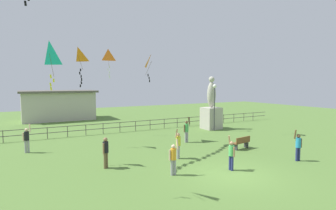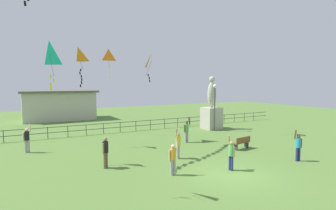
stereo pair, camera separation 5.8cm
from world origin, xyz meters
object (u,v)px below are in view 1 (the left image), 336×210
(person_6, at_px, (106,151))
(kite_5, at_px, (49,55))
(person_5, at_px, (298,145))
(kite_2, at_px, (152,62))
(person_2, at_px, (27,138))
(person_3, at_px, (186,130))
(statue_monument, at_px, (211,112))
(park_bench, at_px, (242,142))
(lamppost, at_px, (215,97))
(kite_1, at_px, (108,56))
(person_1, at_px, (173,157))
(person_4, at_px, (178,144))
(kite_4, at_px, (78,57))
(person_0, at_px, (231,153))

(person_6, relative_size, kite_5, 0.63)
(person_5, xyz_separation_m, kite_2, (-5.06, 9.17, 5.27))
(kite_2, height_order, kite_5, kite_2)
(person_2, height_order, person_3, person_3)
(person_5, bearing_deg, kite_2, 118.89)
(statue_monument, xyz_separation_m, person_5, (-2.55, -11.48, -0.76))
(park_bench, bearing_deg, lamppost, 66.64)
(person_2, relative_size, person_6, 1.15)
(person_3, bearing_deg, kite_1, 125.77)
(person_3, relative_size, person_5, 1.06)
(person_2, bearing_deg, kite_1, 28.19)
(statue_monument, bearing_deg, person_2, -174.01)
(person_1, distance_m, person_6, 3.76)
(kite_5, bearing_deg, person_3, 8.75)
(lamppost, distance_m, kite_5, 15.68)
(person_4, bearing_deg, person_6, 176.53)
(lamppost, height_order, person_1, lamppost)
(person_1, xyz_separation_m, kite_4, (-2.87, 8.07, 5.40))
(park_bench, height_order, kite_4, kite_4)
(kite_1, bearing_deg, person_0, -78.35)
(park_bench, xyz_separation_m, person_3, (-2.21, 3.62, 0.52))
(statue_monument, xyz_separation_m, person_4, (-8.42, -7.67, -0.77))
(person_6, xyz_separation_m, kite_1, (2.99, 9.21, 5.88))
(person_4, bearing_deg, park_bench, -0.42)
(kite_4, bearing_deg, person_5, -41.95)
(kite_2, bearing_deg, kite_4, 177.28)
(park_bench, height_order, person_0, person_0)
(person_0, bearing_deg, statue_monument, 56.77)
(person_6, bearing_deg, person_1, -46.16)
(statue_monument, relative_size, person_4, 2.84)
(person_0, distance_m, person_1, 3.12)
(park_bench, bearing_deg, kite_2, 128.47)
(person_5, bearing_deg, person_1, 169.86)
(park_bench, bearing_deg, person_4, 179.58)
(person_6, bearing_deg, park_bench, -1.83)
(kite_2, bearing_deg, kite_1, 117.77)
(person_0, distance_m, person_6, 6.63)
(person_5, height_order, kite_1, kite_1)
(person_0, distance_m, kite_4, 11.94)
(statue_monument, relative_size, park_bench, 3.36)
(person_1, distance_m, person_3, 7.61)
(statue_monument, distance_m, person_0, 13.09)
(statue_monument, relative_size, kite_5, 1.97)
(person_3, height_order, person_4, person_3)
(park_bench, bearing_deg, kite_1, 124.16)
(lamppost, xyz_separation_m, kite_1, (-9.33, 2.87, 3.61))
(statue_monument, distance_m, person_1, 14.37)
(statue_monument, bearing_deg, kite_2, -163.13)
(person_4, relative_size, person_6, 1.10)
(person_6, height_order, kite_2, kite_2)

